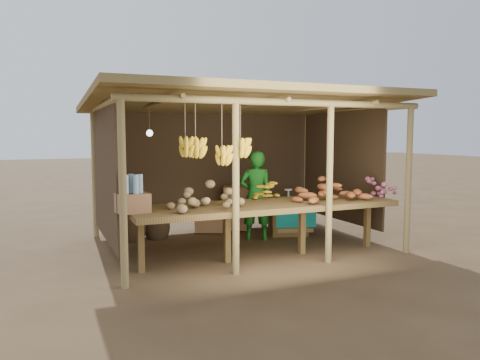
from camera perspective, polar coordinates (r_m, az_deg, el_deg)
name	(u,v)px	position (r m, az deg, el deg)	size (l,w,h in m)	color
ground	(240,244)	(7.71, 0.00, -7.79)	(60.00, 60.00, 0.00)	brown
stall_structure	(234,126)	(7.55, -0.77, 6.63)	(4.70, 3.50, 2.43)	#96814D
counter	(266,207)	(6.72, 3.19, -3.37)	(3.90, 1.05, 0.80)	brown
potato_heap	(215,195)	(6.16, -3.10, -1.86)	(1.09, 0.66, 0.37)	olive
sweet_potato_heap	(327,188)	(7.17, 10.51, -0.93)	(1.13, 0.68, 0.36)	#9D5128
onion_heap	(380,186)	(7.60, 16.66, -0.73)	(0.81, 0.48, 0.36)	#BE5C77
banana_pile	(267,188)	(7.17, 3.32, -0.92)	(0.54, 0.33, 0.34)	gold
tomato_basin	(126,202)	(6.54, -13.69, -2.57)	(0.34, 0.34, 0.18)	navy
bottle_box	(133,198)	(6.05, -12.95, -2.13)	(0.43, 0.36, 0.49)	#916541
vendor	(256,196)	(7.89, 1.95, -1.91)	(0.55, 0.36, 1.51)	#186C1B
tarp_crate	(288,215)	(8.42, 5.86, -4.29)	(0.85, 0.79, 0.84)	brown
carton_stack	(228,212)	(8.70, -1.44, -3.88)	(1.17, 0.57, 0.80)	#916541
burlap_sacks	(145,224)	(8.12, -11.51, -5.32)	(0.86, 0.45, 0.60)	#44321F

